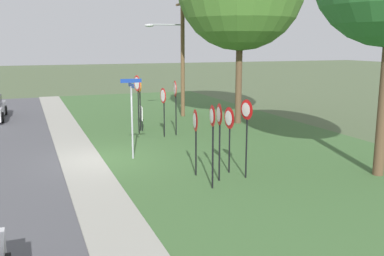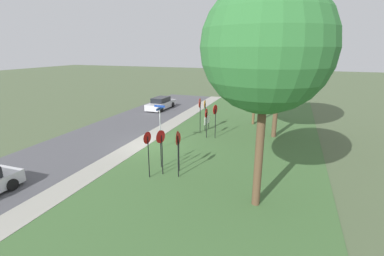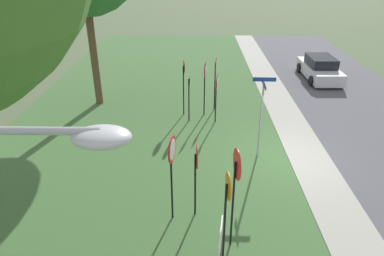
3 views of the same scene
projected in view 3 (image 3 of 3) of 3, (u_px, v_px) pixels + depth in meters
ground_plane at (288, 160)px, 13.33m from camera, size 160.00×160.00×0.00m
sidewalk_strip at (310, 159)px, 13.31m from camera, size 44.00×1.60×0.06m
grass_median at (131, 158)px, 13.41m from camera, size 44.00×12.00×0.04m
stop_sign_near_left at (236, 178)px, 8.48m from camera, size 0.78×0.13×2.91m
stop_sign_near_right at (196, 165)px, 9.77m from camera, size 0.73×0.10×2.37m
stop_sign_far_left at (172, 160)px, 9.52m from camera, size 0.75×0.16×2.68m
stop_sign_far_center at (227, 201)px, 8.03m from camera, size 0.66×0.12×2.67m
yield_sign_near_left at (190, 85)px, 15.59m from camera, size 0.75×0.10×2.32m
yield_sign_near_right at (184, 75)px, 16.14m from camera, size 0.67×0.13×2.66m
yield_sign_far_left at (217, 87)px, 15.48m from camera, size 0.75×0.15×2.30m
yield_sign_far_right at (205, 76)px, 16.13m from camera, size 0.70×0.15×2.58m
yield_sign_center at (216, 71)px, 16.67m from camera, size 0.66×0.13×2.63m
street_name_post at (261, 111)px, 12.74m from camera, size 0.96×0.82×3.13m
notice_board at (220, 244)px, 8.30m from camera, size 1.09×0.17×1.25m
parked_sedan_distant at (320, 69)px, 21.59m from camera, size 4.22×1.94×1.39m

